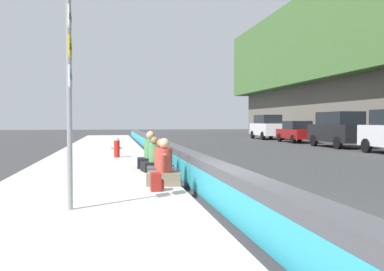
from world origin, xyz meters
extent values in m
plane|color=#353538|center=(0.00, 0.00, 0.00)|extent=(160.00, 160.00, 0.00)
cube|color=#B5B2A8|center=(0.00, 2.65, 0.07)|extent=(80.00, 4.40, 0.14)
cube|color=#47474C|center=(0.00, 0.00, 0.42)|extent=(76.00, 0.44, 0.85)
cube|color=teal|center=(0.00, 0.23, 0.38)|extent=(74.48, 0.01, 0.54)
cylinder|color=gray|center=(0.29, 2.75, 1.94)|extent=(0.09, 0.09, 3.60)
cube|color=white|center=(0.29, 2.73, 3.44)|extent=(0.44, 0.02, 0.36)
cube|color=black|center=(0.29, 2.72, 3.44)|extent=(0.30, 0.01, 0.10)
cube|color=yellow|center=(0.29, 2.73, 2.94)|extent=(0.44, 0.02, 0.36)
cube|color=black|center=(0.29, 2.72, 2.94)|extent=(0.30, 0.01, 0.10)
cube|color=white|center=(0.29, 2.73, 2.44)|extent=(0.44, 0.02, 0.36)
cube|color=#1956AD|center=(0.29, 2.72, 2.44)|extent=(0.30, 0.01, 0.10)
cylinder|color=red|center=(10.87, 1.89, 0.50)|extent=(0.24, 0.24, 0.72)
cone|color=gray|center=(10.87, 1.89, 0.94)|extent=(0.26, 0.26, 0.16)
cylinder|color=gray|center=(10.87, 1.72, 0.54)|extent=(0.10, 0.12, 0.10)
cylinder|color=gray|center=(10.87, 2.06, 0.54)|extent=(0.10, 0.12, 0.10)
cube|color=#706651|center=(2.83, 0.82, 0.29)|extent=(0.81, 0.91, 0.30)
cylinder|color=#AD3D33|center=(2.83, 0.82, 0.73)|extent=(0.39, 0.39, 0.57)
sphere|color=tan|center=(2.83, 0.82, 1.14)|extent=(0.25, 0.25, 0.25)
cylinder|color=#AD3D33|center=(3.04, 0.78, 0.67)|extent=(0.31, 0.18, 0.50)
cylinder|color=#AD3D33|center=(2.62, 0.85, 0.67)|extent=(0.31, 0.18, 0.50)
cube|color=#424247|center=(4.22, 0.74, 0.28)|extent=(0.69, 0.80, 0.28)
cylinder|color=#AD3D33|center=(4.22, 0.74, 0.69)|extent=(0.36, 0.36, 0.53)
sphere|color=#8E6647|center=(4.22, 0.74, 1.08)|extent=(0.24, 0.24, 0.24)
cylinder|color=#AD3D33|center=(4.42, 0.73, 0.64)|extent=(0.28, 0.15, 0.47)
cylinder|color=#AD3D33|center=(4.02, 0.76, 0.64)|extent=(0.28, 0.15, 0.47)
cube|color=black|center=(5.62, 0.78, 0.28)|extent=(0.76, 0.85, 0.29)
cylinder|color=#4C8951|center=(5.62, 0.78, 0.70)|extent=(0.37, 0.37, 0.54)
sphere|color=#8E6647|center=(5.62, 0.78, 1.08)|extent=(0.24, 0.24, 0.24)
cylinder|color=#4C8951|center=(5.82, 0.81, 0.64)|extent=(0.29, 0.17, 0.47)
cylinder|color=#4C8951|center=(5.43, 0.75, 0.64)|extent=(0.29, 0.17, 0.47)
cube|color=black|center=(6.60, 0.82, 0.30)|extent=(0.78, 0.90, 0.33)
cylinder|color=#4C8951|center=(6.60, 0.82, 0.77)|extent=(0.42, 0.42, 0.61)
sphere|color=tan|center=(6.60, 0.82, 1.22)|extent=(0.27, 0.27, 0.27)
cylinder|color=#4C8951|center=(6.83, 0.81, 0.71)|extent=(0.32, 0.16, 0.54)
cylinder|color=#4C8951|center=(6.37, 0.83, 0.71)|extent=(0.32, 0.16, 0.54)
cube|color=maroon|center=(1.97, 1.10, 0.34)|extent=(0.32, 0.22, 0.40)
cube|color=maroon|center=(1.97, 0.96, 0.28)|extent=(0.22, 0.06, 0.20)
cylinder|color=black|center=(12.95, -11.21, 0.38)|extent=(0.77, 0.24, 0.76)
cube|color=black|center=(17.38, -12.13, 0.93)|extent=(4.80, 1.93, 1.10)
cube|color=black|center=(17.28, -12.13, 1.88)|extent=(3.10, 1.73, 0.80)
cylinder|color=black|center=(18.92, -11.21, 0.38)|extent=(0.76, 0.22, 0.76)
cylinder|color=black|center=(18.91, -13.05, 0.38)|extent=(0.76, 0.22, 0.76)
cylinder|color=black|center=(15.84, -11.20, 0.38)|extent=(0.76, 0.22, 0.76)
cylinder|color=black|center=(15.84, -13.05, 0.38)|extent=(0.76, 0.22, 0.76)
cube|color=maroon|center=(23.87, -12.23, 0.69)|extent=(4.56, 1.97, 0.72)
cube|color=black|center=(23.77, -12.22, 1.38)|extent=(2.26, 1.70, 0.66)
cylinder|color=black|center=(25.34, -11.42, 0.33)|extent=(0.67, 0.24, 0.66)
cylinder|color=black|center=(25.27, -13.14, 0.33)|extent=(0.67, 0.24, 0.66)
cylinder|color=black|center=(22.46, -11.31, 0.33)|extent=(0.67, 0.24, 0.66)
cylinder|color=black|center=(22.39, -13.04, 0.33)|extent=(0.67, 0.24, 0.66)
cube|color=silver|center=(30.08, -12.12, 0.93)|extent=(4.85, 2.05, 1.10)
cube|color=black|center=(29.98, -12.12, 1.88)|extent=(3.15, 1.81, 0.80)
cylinder|color=black|center=(31.64, -11.24, 0.38)|extent=(0.77, 0.24, 0.76)
cylinder|color=black|center=(31.59, -13.08, 0.38)|extent=(0.77, 0.24, 0.76)
cylinder|color=black|center=(28.57, -11.16, 0.38)|extent=(0.77, 0.24, 0.76)
cylinder|color=black|center=(28.52, -13.00, 0.38)|extent=(0.77, 0.24, 0.76)
camera|label=1|loc=(-7.17, 2.00, 1.67)|focal=39.14mm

